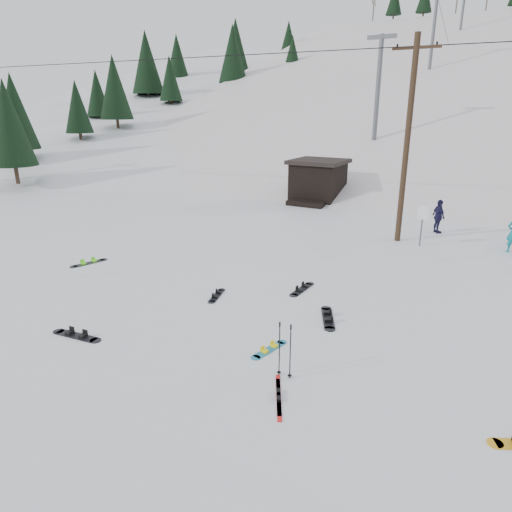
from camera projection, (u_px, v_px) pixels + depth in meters
The scene contains 19 objects.
ground at pixel (174, 368), 11.08m from camera, with size 200.00×200.00×0.00m, color white.
ski_slope at pixel (448, 250), 60.14m from camera, with size 60.00×75.00×45.00m, color silver.
ridge_left at pixel (196, 222), 71.09m from camera, with size 34.00×85.00×38.00m, color white.
treeline_left at pixel (169, 155), 60.12m from camera, with size 20.00×64.00×10.00m, color black, non-canonical shape.
treeline_crest at pixel (483, 142), 81.94m from camera, with size 50.00×6.00×10.00m, color black, non-canonical shape.
utility_pole at pixel (407, 139), 20.21m from camera, with size 2.00×0.26×9.00m.
trail_sign at pixel (422, 219), 20.40m from camera, with size 0.50×0.09×1.85m.
lift_hut at pixel (318, 181), 30.27m from camera, with size 3.40×4.10×2.75m.
lift_tower_near at pixel (378, 82), 35.24m from camera, with size 2.20×0.36×8.00m.
lift_tower_mid at pixel (434, 27), 49.69m from camera, with size 2.20×0.36×8.00m.
hero_snowboard at pixel (269, 349), 11.89m from camera, with size 0.46×1.29×0.09m.
hero_skis at pixel (279, 396), 9.96m from camera, with size 0.89×1.51×0.09m.
ski_poles at pixel (285, 350), 10.52m from camera, with size 0.38×0.10×1.38m.
board_scatter_a at pixel (77, 335), 12.60m from camera, with size 1.62×0.45×0.11m.
board_scatter_b at pixel (217, 295), 15.29m from camera, with size 0.55×1.28×0.09m.
board_scatter_c at pixel (89, 263), 18.47m from camera, with size 0.64×1.51×0.11m.
board_scatter_d at pixel (328, 318), 13.65m from camera, with size 0.93×1.58×0.12m.
board_scatter_f at pixel (302, 289), 15.82m from camera, with size 0.34×1.55×0.11m.
skier_navy at pixel (439, 216), 22.70m from camera, with size 0.99×0.41×1.68m, color #191739.
Camera 1 is at (6.54, -7.40, 6.05)m, focal length 32.00 mm.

